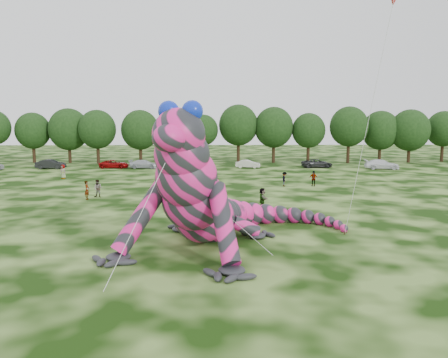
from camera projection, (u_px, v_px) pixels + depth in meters
name	position (u px, v px, depth m)	size (l,w,h in m)	color
ground	(154.00, 272.00, 21.59)	(240.00, 240.00, 0.00)	#16330A
inflatable_gecko	(209.00, 173.00, 26.83)	(14.32, 17.00, 8.50)	#F02187
flying_kite	(392.00, 10.00, 24.68)	(2.22, 3.12, 15.36)	red
tree_4	(33.00, 138.00, 78.53)	(6.22, 5.60, 9.06)	black
tree_5	(69.00, 136.00, 78.36)	(7.16, 6.44, 9.80)	black
tree_6	(98.00, 137.00, 76.76)	(6.52, 5.86, 9.49)	black
tree_7	(140.00, 137.00, 77.05)	(6.68, 6.01, 9.48)	black
tree_8	(174.00, 138.00, 77.40)	(6.14, 5.53, 8.94)	black
tree_9	(203.00, 139.00, 77.89)	(5.27, 4.74, 8.68)	black
tree_10	(238.00, 134.00, 79.13)	(7.09, 6.38, 10.50)	black
tree_11	(274.00, 135.00, 78.92)	(7.01, 6.31, 10.07)	black
tree_12	(308.00, 138.00, 78.68)	(5.99, 5.39, 8.97)	black
tree_13	(349.00, 135.00, 78.16)	(6.83, 6.15, 10.13)	black
tree_14	(380.00, 137.00, 79.93)	(6.82, 6.14, 9.40)	black
tree_15	(410.00, 136.00, 79.08)	(7.17, 6.45, 9.63)	black
tree_16	(443.00, 136.00, 80.84)	(6.26, 5.63, 9.37)	black
car_1	(51.00, 164.00, 68.73)	(1.58, 4.52, 1.49)	black
car_2	(114.00, 164.00, 69.81)	(2.17, 4.72, 1.31)	#95090A
car_3	(144.00, 164.00, 69.58)	(1.89, 4.65, 1.35)	silver
car_4	(202.00, 165.00, 67.91)	(1.63, 4.04, 1.38)	navy
car_5	(248.00, 164.00, 70.10)	(1.37, 3.93, 1.29)	silver
car_6	(317.00, 163.00, 70.73)	(2.28, 4.94, 1.37)	#29292B
car_7	(382.00, 164.00, 68.34)	(2.12, 5.22, 1.52)	white
spectator_4	(63.00, 172.00, 56.94)	(0.90, 0.58, 1.84)	gray
spectator_5	(262.00, 198.00, 37.12)	(1.67, 0.53, 1.80)	gray
spectator_2	(284.00, 179.00, 50.18)	(1.07, 0.61, 1.65)	gray
spectator_0	(87.00, 190.00, 41.56)	(0.66, 0.43, 1.81)	gray
spectator_1	(98.00, 189.00, 42.82)	(0.85, 0.66, 1.74)	gray
spectator_3	(313.00, 179.00, 50.24)	(1.03, 0.43, 1.76)	gray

